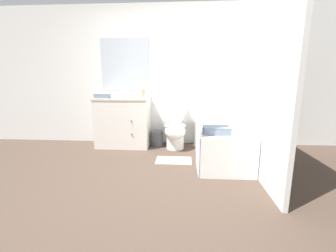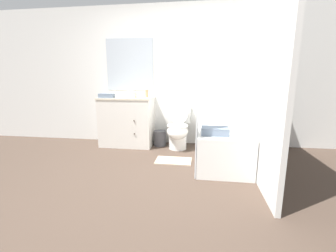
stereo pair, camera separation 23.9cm
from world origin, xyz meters
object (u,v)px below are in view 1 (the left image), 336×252
object	(u,v)px
toilet	(175,128)
bath_towel_folded	(216,130)
tissue_box	(128,95)
sink_faucet	(125,95)
soap_dispenser	(143,93)
bath_mat	(174,161)
bathtub	(219,142)
wastebasket	(157,138)
vanity_cabinet	(124,122)
hand_towel_folded	(102,96)

from	to	relation	value
toilet	bath_towel_folded	size ratio (longest dim) A/B	2.48
tissue_box	bath_towel_folded	bearing A→B (deg)	-36.22
sink_faucet	bath_towel_folded	size ratio (longest dim) A/B	0.42
soap_dispenser	bath_mat	world-z (taller)	soap_dispenser
bath_mat	sink_faucet	bearing A→B (deg)	135.86
soap_dispenser	bath_mat	size ratio (longest dim) A/B	0.31
soap_dispenser	bathtub	bearing A→B (deg)	-24.16
toilet	soap_dispenser	bearing A→B (deg)	168.99
bath_towel_folded	bath_mat	distance (m)	0.85
toilet	sink_faucet	bearing A→B (deg)	165.46
wastebasket	bath_mat	size ratio (longest dim) A/B	0.52
vanity_cabinet	hand_towel_folded	distance (m)	0.58
toilet	tissue_box	distance (m)	1.01
vanity_cabinet	sink_faucet	bearing A→B (deg)	90.00
toilet	wastebasket	world-z (taller)	toilet
vanity_cabinet	sink_faucet	xyz separation A→B (m)	(-0.00, 0.18, 0.47)
bath_towel_folded	soap_dispenser	bearing A→B (deg)	136.04
vanity_cabinet	tissue_box	size ratio (longest dim) A/B	6.75
bath_mat	bathtub	bearing A→B (deg)	17.01
vanity_cabinet	toilet	size ratio (longest dim) A/B	1.13
toilet	tissue_box	bearing A→B (deg)	177.89
bathtub	wastebasket	size ratio (longest dim) A/B	5.74
wastebasket	soap_dispenser	distance (m)	0.85
tissue_box	soap_dispenser	world-z (taller)	soap_dispenser
tissue_box	bath_towel_folded	size ratio (longest dim) A/B	0.41
sink_faucet	bath_mat	world-z (taller)	sink_faucet
bathtub	bath_towel_folded	xyz separation A→B (m)	(-0.13, -0.53, 0.30)
hand_towel_folded	wastebasket	bearing A→B (deg)	11.55
hand_towel_folded	bath_towel_folded	distance (m)	2.06
bathtub	tissue_box	size ratio (longest dim) A/B	11.24
toilet	hand_towel_folded	xyz separation A→B (m)	(-1.25, -0.08, 0.57)
soap_dispenser	hand_towel_folded	xyz separation A→B (m)	(-0.67, -0.20, -0.04)
soap_dispenser	tissue_box	bearing A→B (deg)	-161.93
sink_faucet	bath_towel_folded	bearing A→B (deg)	-39.30
bathtub	tissue_box	distance (m)	1.74
tissue_box	bath_mat	size ratio (longest dim) A/B	0.27
vanity_cabinet	bathtub	world-z (taller)	vanity_cabinet
vanity_cabinet	toilet	distance (m)	0.95
toilet	hand_towel_folded	distance (m)	1.37
soap_dispenser	sink_faucet	bearing A→B (deg)	160.12
vanity_cabinet	tissue_box	xyz separation A→B (m)	(0.11, -0.04, 0.48)
vanity_cabinet	wastebasket	size ratio (longest dim) A/B	3.45
toilet	vanity_cabinet	bearing A→B (deg)	175.87
hand_towel_folded	toilet	bearing A→B (deg)	3.89
bathtub	bath_mat	world-z (taller)	bathtub
tissue_box	bath_mat	distance (m)	1.43
toilet	hand_towel_folded	size ratio (longest dim) A/B	3.24
bathtub	wastebasket	world-z (taller)	bathtub
sink_faucet	wastebasket	xyz separation A→B (m)	(0.60, -0.14, -0.78)
bath_towel_folded	wastebasket	bearing A→B (deg)	129.72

